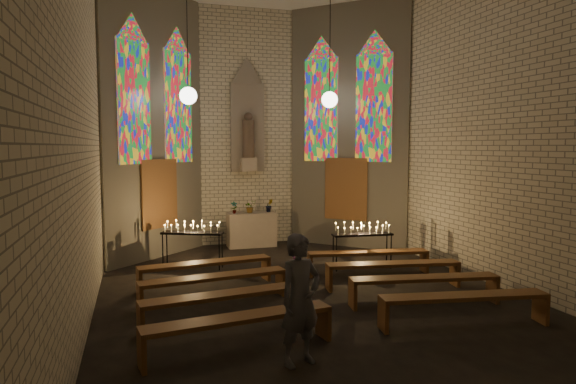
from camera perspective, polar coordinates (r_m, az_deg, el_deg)
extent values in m
plane|color=black|center=(10.10, 2.80, -11.80)|extent=(12.00, 12.00, 0.00)
cube|color=beige|center=(15.46, -4.60, 7.18)|extent=(8.00, 0.02, 7.00)
cube|color=beige|center=(9.16, -21.68, 8.28)|extent=(0.02, 12.00, 7.00)
cube|color=beige|center=(11.64, 21.97, 7.51)|extent=(0.02, 12.00, 7.00)
cube|color=beige|center=(13.88, -14.76, 7.27)|extent=(2.72, 2.72, 7.00)
cube|color=beige|center=(15.11, 6.75, 7.21)|extent=(2.72, 2.72, 7.00)
cube|color=#4C3F8C|center=(13.22, -16.73, 9.51)|extent=(0.78, 0.78, 3.00)
cube|color=#4C3F8C|center=(14.41, -12.10, 9.23)|extent=(0.78, 0.78, 3.00)
cube|color=#4C3F8C|center=(15.30, 3.69, 9.08)|extent=(0.78, 0.78, 3.00)
cube|color=#4C3F8C|center=(14.70, 9.51, 9.18)|extent=(0.78, 0.78, 3.00)
cube|color=brown|center=(13.81, -14.08, -0.18)|extent=(0.95, 0.95, 1.80)
cube|color=brown|center=(14.99, 6.44, 0.34)|extent=(0.95, 0.95, 1.80)
cube|color=gray|center=(15.39, -4.54, 7.19)|extent=(1.00, 0.12, 2.60)
cone|color=gray|center=(15.53, -4.58, 13.28)|extent=(1.00, 1.00, 0.80)
cube|color=#B2A391|center=(15.25, -4.40, 3.07)|extent=(0.45, 0.30, 0.40)
cylinder|color=brown|center=(15.24, -4.42, 5.89)|extent=(0.36, 0.36, 1.10)
sphere|color=brown|center=(15.26, -4.43, 8.33)|extent=(0.26, 0.26, 0.26)
sphere|color=white|center=(13.34, -11.02, 10.45)|extent=(0.44, 0.44, 0.44)
cylinder|color=black|center=(13.54, -11.13, 16.35)|extent=(0.02, 0.02, 2.80)
sphere|color=white|center=(14.23, 4.64, 10.18)|extent=(0.44, 0.44, 0.44)
cylinder|color=black|center=(14.42, 4.68, 15.73)|extent=(0.02, 0.02, 2.80)
cube|color=#B2A391|center=(15.11, -4.08, -4.19)|extent=(1.40, 0.60, 1.00)
imported|color=#4C723F|center=(14.88, -6.00, -1.72)|extent=(0.19, 0.14, 0.35)
imported|color=#4C723F|center=(15.01, -4.24, -1.62)|extent=(0.41, 0.38, 0.37)
imported|color=#4C723F|center=(15.18, -2.10, -1.48)|extent=(0.23, 0.19, 0.39)
imported|color=#4C723F|center=(11.62, 0.93, -8.35)|extent=(0.34, 0.34, 0.47)
cube|color=black|center=(12.59, -10.59, -4.51)|extent=(1.50, 0.92, 0.05)
cylinder|color=black|center=(12.76, -13.74, -6.42)|extent=(0.03, 0.03, 0.83)
cylinder|color=black|center=(12.34, -7.65, -6.71)|extent=(0.03, 0.03, 0.83)
cylinder|color=black|center=(13.02, -13.30, -6.19)|extent=(0.03, 0.03, 0.83)
cylinder|color=black|center=(12.61, -7.33, -6.46)|extent=(0.03, 0.03, 0.83)
cube|color=black|center=(12.41, 8.26, -4.69)|extent=(1.48, 0.48, 0.05)
cylinder|color=black|center=(12.16, 5.41, -6.92)|extent=(0.03, 0.03, 0.82)
cylinder|color=black|center=(12.61, 11.38, -6.56)|extent=(0.03, 0.03, 0.82)
cylinder|color=black|center=(12.41, 5.04, -6.66)|extent=(0.03, 0.03, 0.82)
cylinder|color=black|center=(12.86, 10.91, -6.33)|extent=(0.03, 0.03, 0.82)
cube|color=brown|center=(10.95, -9.11, -7.80)|extent=(2.82, 0.81, 0.07)
cube|color=brown|center=(10.73, -16.19, -9.59)|extent=(0.12, 0.40, 0.50)
cube|color=brown|center=(11.45, -2.46, -8.46)|extent=(0.12, 0.40, 0.50)
cube|color=brown|center=(12.00, 8.88, -6.66)|extent=(2.82, 0.81, 0.07)
cube|color=brown|center=(11.73, 2.42, -8.13)|extent=(0.12, 0.40, 0.50)
cube|color=brown|center=(12.51, 14.90, -7.47)|extent=(0.12, 0.40, 0.50)
cube|color=brown|center=(9.80, -8.18, -9.33)|extent=(2.82, 0.81, 0.07)
cube|color=brown|center=(9.57, -16.13, -11.39)|extent=(0.12, 0.40, 0.50)
cube|color=brown|center=(10.33, -0.81, -9.96)|extent=(0.12, 0.40, 0.50)
cube|color=brown|center=(10.95, 11.61, -7.84)|extent=(2.82, 0.81, 0.07)
cube|color=brown|center=(10.64, 4.56, -9.53)|extent=(0.12, 0.40, 0.50)
cube|color=brown|center=(11.53, 18.05, -8.62)|extent=(0.12, 0.40, 0.50)
cube|color=brown|center=(8.65, -6.99, -11.26)|extent=(2.82, 0.81, 0.07)
cube|color=brown|center=(8.43, -16.05, -13.67)|extent=(0.12, 0.40, 0.50)
cube|color=brown|center=(9.22, 1.27, -11.82)|extent=(0.12, 0.40, 0.50)
cube|color=brown|center=(9.94, 14.92, -9.24)|extent=(2.82, 0.81, 0.07)
cube|color=brown|center=(9.57, 7.20, -11.22)|extent=(0.12, 0.40, 0.50)
cube|color=brown|center=(10.60, 21.79, -9.94)|extent=(0.12, 0.40, 0.50)
cube|color=brown|center=(7.53, -5.41, -13.78)|extent=(2.82, 0.81, 0.07)
cube|color=brown|center=(7.30, -15.95, -16.67)|extent=(0.12, 0.40, 0.50)
cube|color=brown|center=(8.15, 3.94, -14.15)|extent=(0.12, 0.40, 0.50)
cube|color=brown|center=(8.98, 18.99, -10.90)|extent=(2.82, 0.81, 0.07)
cube|color=brown|center=(8.54, 10.54, -13.31)|extent=(0.12, 0.40, 0.50)
cube|color=brown|center=(9.72, 26.27, -11.46)|extent=(0.12, 0.40, 0.50)
imported|color=#4F505A|center=(7.02, 1.37, -11.86)|extent=(0.76, 0.63, 1.78)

